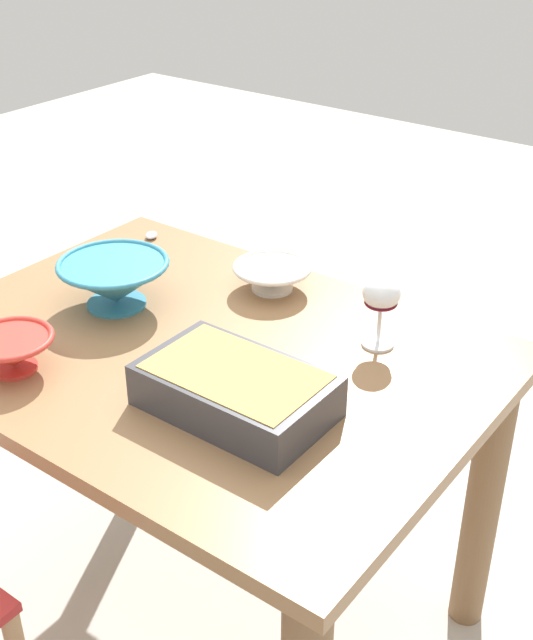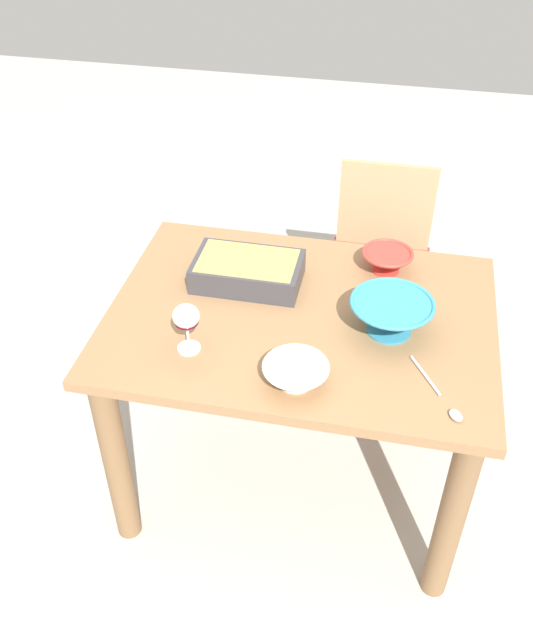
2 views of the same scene
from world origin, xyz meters
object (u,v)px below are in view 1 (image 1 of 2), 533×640
Objects in this scene: casserole_dish at (236,388)px; mixing_bowl at (115,281)px; serving_spoon at (146,244)px; wine_glass at (381,298)px; serving_bowl at (12,351)px; dining_table at (203,407)px; small_bowl at (272,275)px.

casserole_dish is 0.48m from mixing_bowl.
casserole_dish is 1.45× the size of serving_spoon.
wine_glass reaches higher than serving_bowl.
serving_bowl is at bearing 50.11° from dining_table.
small_bowl is (0.32, -0.07, -0.07)m from wine_glass.
casserole_dish reaches higher than serving_bowl.
mixing_bowl is at bearing -18.27° from casserole_dish.
wine_glass is (-0.28, -0.22, 0.26)m from dining_table.
small_bowl is (-0.23, -0.27, -0.02)m from mixing_bowl.
mixing_bowl reaches higher than serving_spoon.
mixing_bowl reaches higher than casserole_dish.
serving_bowl is at bearing 95.98° from mixing_bowl.
small_bowl is at bearing -61.43° from casserole_dish.
serving_spoon is (0.43, -0.29, 0.16)m from dining_table.
mixing_bowl is 0.35m from small_bowl.
mixing_bowl is 1.47× the size of serving_bowl.
wine_glass is at bearing -141.89° from dining_table.
mixing_bowl is (0.46, -0.15, 0.01)m from casserole_dish.
serving_bowl reaches higher than small_bowl.
wine_glass is 0.63× the size of mixing_bowl.
serving_bowl is (0.23, 0.28, 0.19)m from dining_table.
small_bowl is 0.61m from serving_bowl.
serving_bowl is (0.43, 0.15, -0.00)m from casserole_dish.
wine_glass is 0.37m from casserole_dish.
casserole_dish reaches higher than serving_spoon.
dining_table is 3.43× the size of casserole_dish.
dining_table is 0.41m from serving_bowl.
serving_spoon is at bearing -71.03° from serving_bowl.
casserole_dish is (0.09, 0.35, -0.06)m from wine_glass.
mixing_bowl is at bearing -5.41° from dining_table.
serving_bowl reaches higher than serving_spoon.
dining_table is 6.96× the size of serving_bowl.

